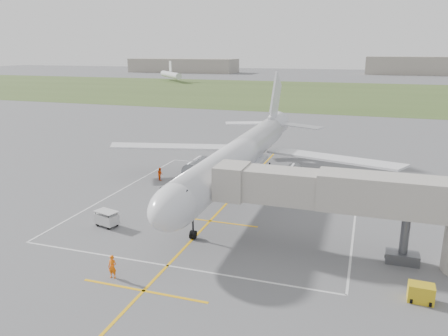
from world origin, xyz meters
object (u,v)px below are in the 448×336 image
(gpu_unit, at_px, (421,293))
(jet_bridge, at_px, (378,205))
(ramp_worker_wing, at_px, (160,174))
(airliner, at_px, (240,155))
(ramp_worker_nose, at_px, (112,267))
(baggage_cart, at_px, (107,218))

(gpu_unit, bearing_deg, jet_bridge, 120.98)
(jet_bridge, xyz_separation_m, ramp_worker_wing, (-26.99, 14.98, -3.89))
(airliner, bearing_deg, jet_bridge, -42.19)
(airliner, xyz_separation_m, ramp_worker_wing, (-11.26, 0.73, -3.54))
(jet_bridge, bearing_deg, gpu_unit, -60.98)
(jet_bridge, relative_size, ramp_worker_nose, 12.68)
(airliner, height_order, ramp_worker_nose, airliner)
(jet_bridge, height_order, baggage_cart, jet_bridge)
(gpu_unit, bearing_deg, ramp_worker_wing, 147.53)
(gpu_unit, relative_size, baggage_cart, 0.69)
(ramp_worker_wing, bearing_deg, gpu_unit, -173.72)
(ramp_worker_nose, height_order, ramp_worker_wing, ramp_worker_nose)
(baggage_cart, distance_m, ramp_worker_nose, 10.57)
(airliner, relative_size, ramp_worker_wing, 27.31)
(baggage_cart, bearing_deg, jet_bridge, 17.04)
(airliner, distance_m, gpu_unit, 27.71)
(jet_bridge, bearing_deg, airliner, 137.81)
(ramp_worker_nose, bearing_deg, airliner, 80.44)
(ramp_worker_nose, distance_m, ramp_worker_wing, 25.85)
(ramp_worker_nose, relative_size, ramp_worker_wing, 1.08)
(ramp_worker_wing, bearing_deg, baggage_cart, 138.08)
(ramp_worker_nose, bearing_deg, ramp_worker_wing, 106.27)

